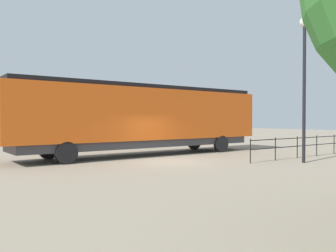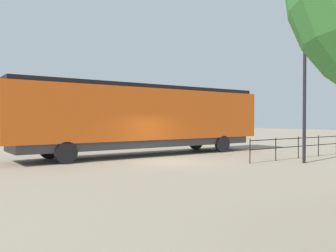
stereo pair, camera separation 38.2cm
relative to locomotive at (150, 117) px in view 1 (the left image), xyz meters
name	(u,v)px [view 1 (the left image)]	position (x,y,z in m)	size (l,w,h in m)	color
ground_plane	(168,161)	(3.40, -1.12, -2.36)	(120.00, 120.00, 0.00)	gray
locomotive	(150,117)	(0.00, 0.00, 0.00)	(3.03, 16.53, 4.22)	#D15114
lamp_post	(304,65)	(7.92, 4.03, 2.57)	(0.50, 0.50, 7.30)	black
platform_fence	(307,143)	(6.50, 6.65, -1.57)	(0.05, 10.04, 1.23)	black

